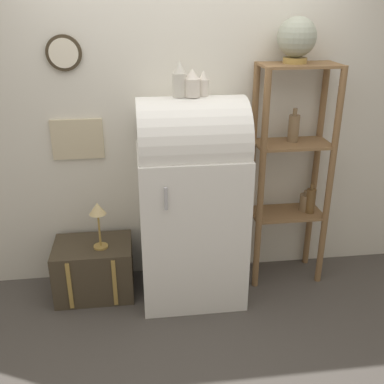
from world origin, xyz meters
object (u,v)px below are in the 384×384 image
Objects in this scene: refrigerator at (191,199)px; desk_lamp at (98,214)px; vase_right at (203,84)px; suitcase_trunk at (94,269)px; vase_left at (179,80)px; globe at (297,38)px; vase_center at (192,84)px.

desk_lamp is at bearing 178.25° from refrigerator.
desk_lamp is at bearing 179.41° from vase_right.
vase_right reaches higher than refrigerator.
vase_left reaches higher than suitcase_trunk.
globe is 0.75m from vase_right.
vase_center is at bearing -165.30° from vase_right.
vase_left is 1.29× the size of vase_center.
vase_left is (-0.85, -0.15, -0.25)m from globe.
refrigerator is 4.20× the size of desk_lamp.
suitcase_trunk is 2.50× the size of vase_left.
suitcase_trunk is 1.90× the size of globe.
refrigerator is at bearing -170.99° from vase_right.
vase_center is (0.09, -0.01, -0.03)m from vase_left.
vase_left is at bearing 177.19° from refrigerator.
vase_left is 1.15m from desk_lamp.
globe is 1.86× the size of vase_right.
vase_left is 0.17m from vase_right.
refrigerator is 0.97m from suitcase_trunk.
globe is at bearing 11.54° from refrigerator.
vase_left reaches higher than vase_center.
globe is (0.77, 0.16, 1.12)m from refrigerator.
refrigerator is 4.97× the size of globe.
vase_center reaches higher than vase_right.
suitcase_trunk is 2.30m from globe.
refrigerator is at bearing 130.36° from vase_center.
globe reaches higher than vase_right.
globe is at bearing 10.23° from vase_left.
vase_center is 1.09× the size of vase_right.
refrigerator is at bearing -1.75° from desk_lamp.
desk_lamp is (-0.70, 0.02, -0.09)m from refrigerator.
vase_center is 0.50× the size of desk_lamp.
suitcase_trunk is at bearing 174.50° from vase_left.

